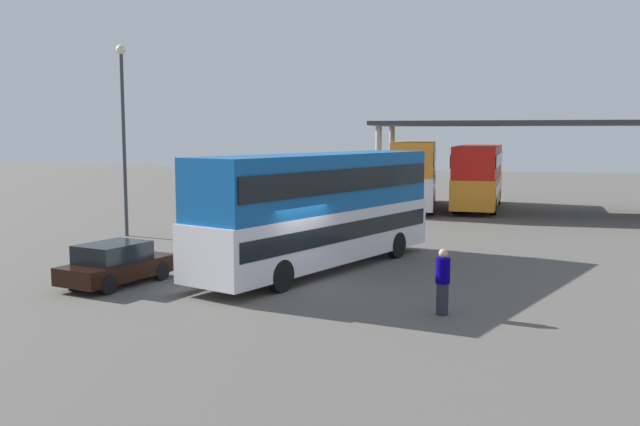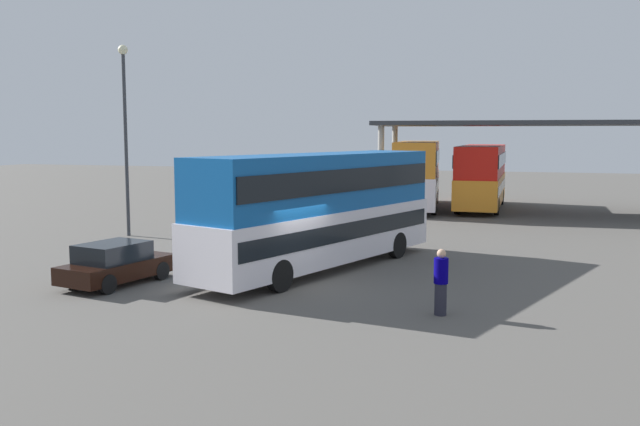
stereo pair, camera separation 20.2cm
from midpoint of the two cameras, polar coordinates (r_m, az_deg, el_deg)
The scene contains 8 objects.
ground_plane at distance 21.66m, azimuth -2.59°, elevation -6.09°, with size 140.00×140.00×0.00m, color #56524E.
double_decker_main at distance 23.94m, azimuth -0.23°, elevation 0.57°, with size 5.98×11.62×4.07m.
parked_hatchback at distance 22.65m, azimuth -16.83°, elevation -4.07°, with size 2.40×4.01×1.35m.
double_decker_near_canopy at distance 44.29m, azimuth 7.77°, elevation 3.41°, with size 3.77×11.17×4.26m.
double_decker_mid_row at distance 44.72m, azimuth 12.91°, elevation 3.17°, with size 2.59×10.35×4.02m.
depot_canopy at distance 42.65m, azimuth 19.71°, elevation 6.80°, with size 22.76×8.26×5.49m.
lamppost_tall at distance 33.06m, azimuth -16.22°, elevation 7.53°, with size 0.44×0.44×8.78m.
pedestrian_waiting at distance 18.36m, azimuth 9.85°, elevation -5.67°, with size 0.38×0.38×1.76m.
Camera 1 is at (6.94, -19.96, 4.75)m, focal length 38.48 mm.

